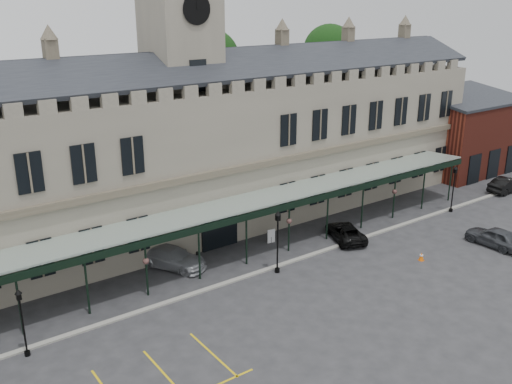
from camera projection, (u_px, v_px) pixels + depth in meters
ground at (310, 304)px, 36.87m from camera, size 140.00×140.00×0.00m
station_building at (186, 155)px, 46.98m from camera, size 60.00×10.36×17.30m
clock_tower at (182, 73)px, 44.89m from camera, size 5.60×5.60×24.80m
canopy at (244, 233)px, 41.82m from camera, size 50.00×4.10×4.30m
brick_annex at (464, 134)px, 64.26m from camera, size 12.40×8.36×9.23m
kerb at (260, 272)px, 41.07m from camera, size 60.00×0.40×0.12m
tree_behind_mid at (210, 61)px, 56.32m from camera, size 6.00×6.00×16.00m
tree_behind_right at (329, 52)px, 65.16m from camera, size 6.00×6.00×16.00m
lamp_post_left at (22, 317)px, 30.78m from camera, size 0.39×0.39×4.12m
lamp_post_mid at (278, 236)px, 40.22m from camera, size 0.45×0.45×4.73m
lamp_post_right at (454, 185)px, 51.90m from camera, size 0.42×0.42×4.39m
traffic_cone at (421, 257)px, 42.87m from camera, size 0.41×0.41×0.65m
sign_board at (271, 236)px, 45.91m from camera, size 0.66×0.16×1.14m
bollard_left at (197, 257)px, 42.44m from camera, size 0.16×0.16×0.90m
bollard_right at (268, 236)px, 46.23m from camera, size 0.14×0.14×0.81m
car_taxi at (172, 257)px, 41.69m from camera, size 4.47×5.68×1.54m
car_van at (345, 232)px, 46.47m from camera, size 3.84×5.25×1.33m
car_right_a at (495, 237)px, 45.20m from camera, size 2.04×4.69×1.58m
car_right_b at (507, 185)px, 57.86m from camera, size 4.68×1.66×1.54m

